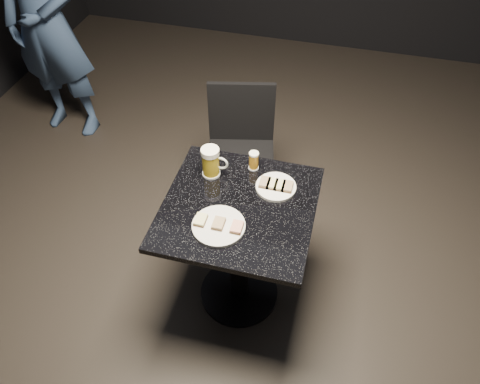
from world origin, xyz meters
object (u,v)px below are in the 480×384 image
plate_small (276,187)px  beer_mug (211,162)px  plate_large (219,226)px  patron (46,23)px  beer_tumbler (254,161)px  chair (241,146)px  table (239,238)px

plate_small → beer_mug: 0.33m
plate_large → patron: patron is taller
patron → beer_tumbler: 1.92m
plate_large → patron: size_ratio=0.14×
chair → patron: bearing=161.5°
patron → beer_mug: (1.49, -1.03, -0.03)m
plate_small → patron: (-1.82, 1.04, 0.10)m
patron → table: (1.67, -1.20, -0.35)m
plate_small → patron: size_ratio=0.11×
patron → beer_mug: 1.81m
patron → beer_mug: size_ratio=10.85×
plate_small → table: (-0.14, -0.16, -0.25)m
plate_large → beer_tumbler: (0.06, 0.41, 0.04)m
beer_tumbler → plate_small: bearing=-38.9°
plate_small → patron: 2.10m
patron → beer_tumbler: size_ratio=17.50×
table → beer_mug: bearing=136.9°
plate_small → beer_mug: bearing=177.2°
beer_mug → beer_tumbler: (0.19, 0.09, -0.03)m
plate_small → beer_mug: size_ratio=1.23×
beer_mug → chair: (0.01, 0.52, -0.33)m
plate_large → chair: size_ratio=0.27×
plate_large → plate_small: (0.20, 0.30, 0.00)m
patron → plate_large: bearing=-37.1°
plate_large → patron: (-1.62, 1.34, 0.10)m
beer_mug → plate_small: bearing=-2.8°
plate_large → plate_small: bearing=57.0°
patron → table: size_ratio=2.29×
beer_tumbler → chair: 0.55m
plate_large → chair: (-0.12, 0.84, -0.26)m
plate_small → chair: chair is taller
plate_large → patron: bearing=140.3°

